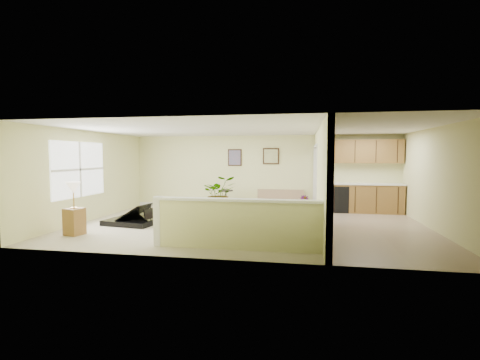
% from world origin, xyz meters
% --- Properties ---
extents(floor, '(9.00, 9.00, 0.00)m').
position_xyz_m(floor, '(0.00, 0.00, 0.00)').
color(floor, '#BCB492').
rests_on(floor, ground).
extents(back_wall, '(9.00, 0.04, 2.50)m').
position_xyz_m(back_wall, '(0.00, 3.00, 1.25)').
color(back_wall, beige).
rests_on(back_wall, floor).
extents(front_wall, '(9.00, 0.04, 2.50)m').
position_xyz_m(front_wall, '(0.00, -3.00, 1.25)').
color(front_wall, beige).
rests_on(front_wall, floor).
extents(left_wall, '(0.04, 6.00, 2.50)m').
position_xyz_m(left_wall, '(-4.50, 0.00, 1.25)').
color(left_wall, beige).
rests_on(left_wall, floor).
extents(right_wall, '(0.04, 6.00, 2.50)m').
position_xyz_m(right_wall, '(4.50, 0.00, 1.25)').
color(right_wall, beige).
rests_on(right_wall, floor).
extents(ceiling, '(9.00, 6.00, 0.04)m').
position_xyz_m(ceiling, '(0.00, 0.00, 2.50)').
color(ceiling, silver).
rests_on(ceiling, back_wall).
extents(kitchen_vinyl, '(2.70, 6.00, 0.01)m').
position_xyz_m(kitchen_vinyl, '(3.15, 0.00, 0.00)').
color(kitchen_vinyl, gray).
rests_on(kitchen_vinyl, floor).
extents(interior_partition, '(0.18, 5.99, 2.50)m').
position_xyz_m(interior_partition, '(1.80, 0.25, 1.22)').
color(interior_partition, beige).
rests_on(interior_partition, floor).
extents(pony_half_wall, '(3.42, 0.22, 1.00)m').
position_xyz_m(pony_half_wall, '(0.08, -2.30, 0.52)').
color(pony_half_wall, beige).
rests_on(pony_half_wall, floor).
extents(left_window, '(0.05, 2.15, 1.45)m').
position_xyz_m(left_window, '(-4.49, -0.50, 1.45)').
color(left_window, white).
rests_on(left_window, left_wall).
extents(wall_art_left, '(0.48, 0.04, 0.58)m').
position_xyz_m(wall_art_left, '(-0.95, 2.97, 1.75)').
color(wall_art_left, '#321F12').
rests_on(wall_art_left, back_wall).
extents(wall_mirror, '(0.55, 0.04, 0.55)m').
position_xyz_m(wall_mirror, '(0.30, 2.97, 1.80)').
color(wall_mirror, '#321F12').
rests_on(wall_mirror, back_wall).
extents(kitchen_cabinets, '(2.36, 0.65, 2.33)m').
position_xyz_m(kitchen_cabinets, '(3.19, 2.73, 0.87)').
color(kitchen_cabinets, brown).
rests_on(kitchen_cabinets, floor).
extents(piano, '(1.66, 1.70, 1.24)m').
position_xyz_m(piano, '(-3.10, -0.14, 0.52)').
color(piano, black).
rests_on(piano, floor).
extents(piano_bench, '(0.47, 0.72, 0.44)m').
position_xyz_m(piano_bench, '(-1.84, -0.47, 0.22)').
color(piano_bench, black).
rests_on(piano_bench, floor).
extents(loveseat, '(1.56, 0.90, 0.89)m').
position_xyz_m(loveseat, '(0.63, 2.70, 0.34)').
color(loveseat, tan).
rests_on(loveseat, floor).
extents(accent_table, '(0.47, 0.47, 0.68)m').
position_xyz_m(accent_table, '(-1.13, 2.34, 0.44)').
color(accent_table, black).
rests_on(accent_table, floor).
extents(palm_plant, '(1.31, 1.24, 1.16)m').
position_xyz_m(palm_plant, '(-1.30, 2.13, 0.57)').
color(palm_plant, black).
rests_on(palm_plant, floor).
extents(small_plant, '(0.36, 0.36, 0.53)m').
position_xyz_m(small_plant, '(1.42, 2.55, 0.23)').
color(small_plant, black).
rests_on(small_plant, floor).
extents(lamp_stand, '(0.42, 0.42, 1.22)m').
position_xyz_m(lamp_stand, '(-3.78, -1.73, 0.52)').
color(lamp_stand, brown).
rests_on(lamp_stand, floor).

